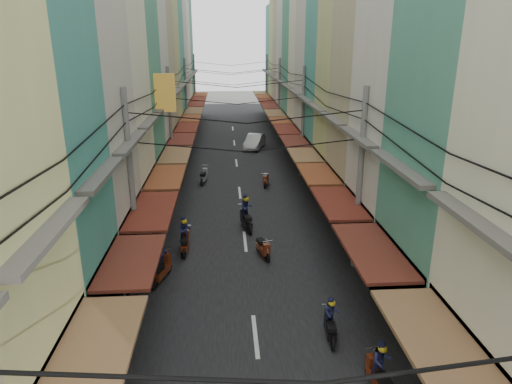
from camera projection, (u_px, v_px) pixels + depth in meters
name	position (u px, v px, depth m)	size (l,w,h in m)	color
ground	(252.00, 305.00, 18.01)	(160.00, 160.00, 0.00)	slate
road	(237.00, 169.00, 36.94)	(10.00, 80.00, 0.02)	black
sidewalk_left	(156.00, 171.00, 36.51)	(3.00, 80.00, 0.06)	gray
sidewalk_right	(316.00, 168.00, 37.36)	(3.00, 80.00, 0.06)	gray
building_row_left	(117.00, 43.00, 30.08)	(7.80, 67.67, 23.70)	beige
building_row_right	(353.00, 48.00, 31.11)	(7.80, 68.98, 22.59)	teal
utility_poles	(238.00, 94.00, 30.14)	(10.20, 66.13, 8.20)	gray
white_car	(255.00, 148.00, 44.17)	(4.74, 1.86, 1.67)	silver
bicycle	(393.00, 278.00, 20.06)	(0.67, 1.79, 1.23)	black
moving_scooters	(237.00, 246.00, 21.91)	(7.80, 23.22, 2.02)	black
parked_scooters	(404.00, 359.00, 14.27)	(12.90, 14.23, 1.00)	black
pedestrians	(163.00, 257.00, 19.71)	(12.84, 22.45, 2.20)	#241E28
market_umbrella	(475.00, 293.00, 14.95)	(2.24, 2.24, 2.36)	#B2B2B7
traffic_sign	(424.00, 289.00, 15.61)	(0.10, 0.56, 2.58)	gray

